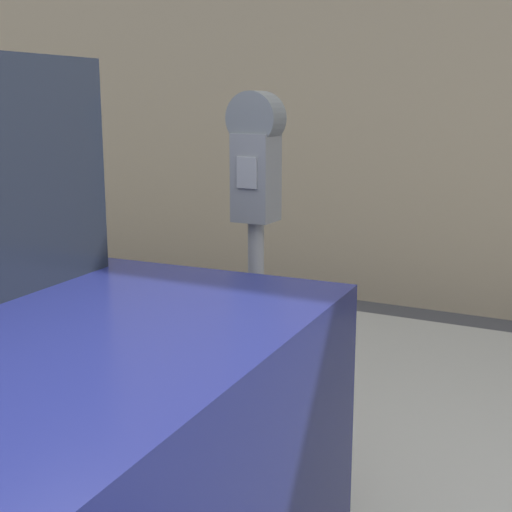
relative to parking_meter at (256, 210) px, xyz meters
The scene contains 2 objects.
sidewalk 1.57m from the parking_meter, 79.77° to the left, with size 24.00×2.80×0.14m.
parking_meter is the anchor object (origin of this frame).
Camera 1 is at (1.06, -1.23, 1.66)m, focal length 50.00 mm.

